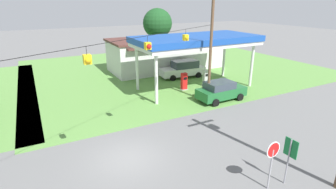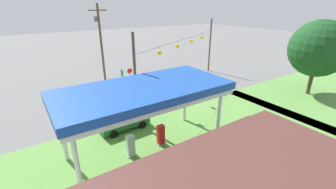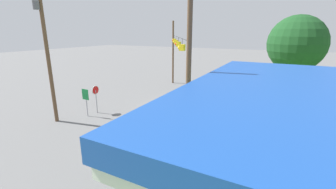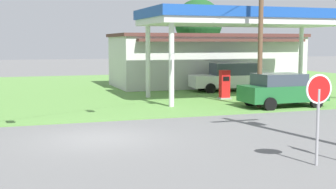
{
  "view_description": "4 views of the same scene",
  "coord_description": "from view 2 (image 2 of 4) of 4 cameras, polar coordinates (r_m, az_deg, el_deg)",
  "views": [
    {
      "loc": [
        -3.93,
        -12.27,
        8.39
      ],
      "look_at": [
        4.35,
        3.37,
        2.03
      ],
      "focal_mm": 28.0,
      "sensor_mm": 36.0,
      "label": 1
    },
    {
      "loc": [
        17.08,
        21.82,
        10.47
      ],
      "look_at": [
        4.33,
        2.84,
        1.27
      ],
      "focal_mm": 24.0,
      "sensor_mm": 36.0,
      "label": 2
    },
    {
      "loc": [
        18.85,
        9.02,
        7.01
      ],
      "look_at": [
        2.9,
        0.6,
        1.97
      ],
      "focal_mm": 24.0,
      "sensor_mm": 36.0,
      "label": 3
    },
    {
      "loc": [
        -2.8,
        -16.01,
        3.34
      ],
      "look_at": [
        2.87,
        0.88,
        1.35
      ],
      "focal_mm": 50.0,
      "sensor_mm": 36.0,
      "label": 4
    }
  ],
  "objects": [
    {
      "name": "stop_sign_roadside",
      "position": [
        31.08,
        -9.68,
        5.43
      ],
      "size": [
        0.8,
        0.08,
        2.5
      ],
      "rotation": [
        0.0,
        0.0,
        3.14
      ],
      "color": "#99999E",
      "rests_on": "ground"
    },
    {
      "name": "gas_station_canopy",
      "position": [
        15.71,
        -6.04,
        0.36
      ],
      "size": [
        12.1,
        5.75,
        5.23
      ],
      "color": "silver",
      "rests_on": "ground"
    },
    {
      "name": "car_at_pumps_rear",
      "position": [
        14.27,
        -1.04,
        -19.68
      ],
      "size": [
        5.33,
        2.43,
        1.96
      ],
      "rotation": [
        0.0,
        0.0,
        3.06
      ],
      "color": "white",
      "rests_on": "ground"
    },
    {
      "name": "car_at_pumps_front",
      "position": [
        20.6,
        -11.06,
        -6.16
      ],
      "size": [
        4.47,
        2.2,
        1.76
      ],
      "rotation": [
        0.0,
        0.0,
        0.03
      ],
      "color": "#1E602D",
      "rests_on": "ground"
    },
    {
      "name": "ground_plane",
      "position": [
        29.62,
        3.89,
        1.16
      ],
      "size": [
        160.0,
        160.0,
        0.0
      ],
      "primitive_type": "plane",
      "color": "slate"
    },
    {
      "name": "fuel_pump_near",
      "position": [
        18.06,
        -1.84,
        -10.37
      ],
      "size": [
        0.71,
        0.56,
        1.73
      ],
      "color": "gray",
      "rests_on": "ground"
    },
    {
      "name": "signal_span_gantry",
      "position": [
        28.33,
        4.11,
        9.94
      ],
      "size": [
        18.59,
        10.24,
        8.46
      ],
      "color": "brown",
      "rests_on": "ground"
    },
    {
      "name": "fuel_pump_far",
      "position": [
        17.06,
        -9.47,
        -12.85
      ],
      "size": [
        0.71,
        0.56,
        1.73
      ],
      "color": "gray",
      "rests_on": "ground"
    },
    {
      "name": "tree_west_verge",
      "position": [
        32.03,
        33.91,
        9.64
      ],
      "size": [
        6.61,
        6.61,
        8.98
      ],
      "color": "#4C3828",
      "rests_on": "ground"
    },
    {
      "name": "utility_pole_main",
      "position": [
        30.51,
        -16.67,
        12.44
      ],
      "size": [
        2.2,
        0.44,
        10.62
      ],
      "color": "brown",
      "rests_on": "ground"
    },
    {
      "name": "route_sign",
      "position": [
        30.81,
        -11.53,
        4.95
      ],
      "size": [
        0.1,
        0.7,
        2.4
      ],
      "color": "gray",
      "rests_on": "ground"
    }
  ]
}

